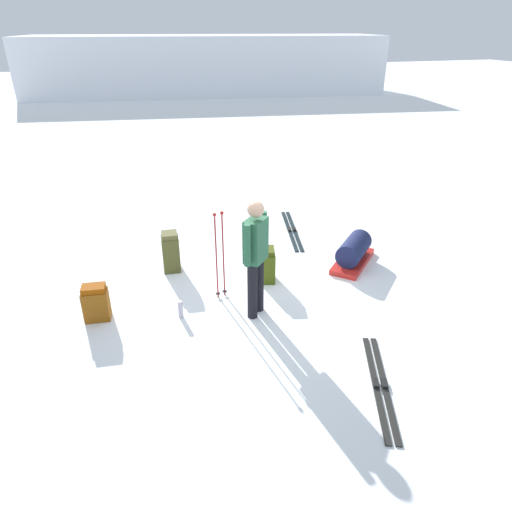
% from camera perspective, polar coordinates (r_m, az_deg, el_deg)
% --- Properties ---
extents(ground_plane, '(80.00, 80.00, 0.00)m').
position_cam_1_polar(ground_plane, '(6.93, -0.00, -5.15)').
color(ground_plane, white).
extents(distant_snow_ridge, '(20.37, 7.91, 3.09)m').
position_cam_1_polar(distant_snow_ridge, '(28.66, -6.29, 22.71)').
color(distant_snow_ridge, white).
rests_on(distant_snow_ridge, ground_plane).
extents(skier_standing, '(0.42, 0.44, 1.70)m').
position_cam_1_polar(skier_standing, '(6.09, -0.04, 0.30)').
color(skier_standing, black).
rests_on(skier_standing, ground_plane).
extents(ski_pair_near, '(0.58, 1.92, 0.05)m').
position_cam_1_polar(ski_pair_near, '(9.14, 4.50, 3.26)').
color(ski_pair_near, black).
rests_on(ski_pair_near, ground_plane).
extents(ski_pair_far, '(0.79, 1.65, 0.05)m').
position_cam_1_polar(ski_pair_far, '(5.60, 15.25, -15.26)').
color(ski_pair_far, black).
rests_on(ski_pair_far, ground_plane).
extents(backpack_large_dark, '(0.31, 0.37, 0.57)m').
position_cam_1_polar(backpack_large_dark, '(7.24, 1.43, -1.14)').
color(backpack_large_dark, '#425212').
rests_on(backpack_large_dark, ground_plane).
extents(backpack_bright, '(0.37, 0.28, 0.53)m').
position_cam_1_polar(backpack_bright, '(6.69, -19.40, -5.57)').
color(backpack_bright, brown).
rests_on(backpack_bright, ground_plane).
extents(backpack_small_spare, '(0.30, 0.32, 0.68)m').
position_cam_1_polar(backpack_small_spare, '(7.65, -10.61, 0.49)').
color(backpack_small_spare, '#494A21').
rests_on(backpack_small_spare, ground_plane).
extents(ski_poles_planted_near, '(0.18, 0.10, 1.37)m').
position_cam_1_polar(ski_poles_planted_near, '(6.61, -4.57, 0.57)').
color(ski_poles_planted_near, maroon).
rests_on(ski_poles_planted_near, ground_plane).
extents(gear_sled, '(1.12, 1.12, 0.49)m').
position_cam_1_polar(gear_sled, '(7.93, 12.11, 0.50)').
color(gear_sled, red).
rests_on(gear_sled, ground_plane).
extents(thermos_bottle, '(0.07, 0.07, 0.26)m').
position_cam_1_polar(thermos_bottle, '(6.51, -9.43, -6.58)').
color(thermos_bottle, '#B7AEBF').
rests_on(thermos_bottle, ground_plane).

